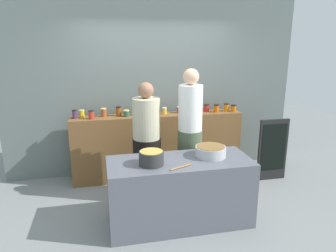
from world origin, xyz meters
The scene contains 26 objects.
ground centered at (0.00, 0.00, 0.00)m, with size 12.00×12.00×0.00m, color gray.
storefront_wall centered at (0.00, 1.45, 1.50)m, with size 4.80×0.12×3.00m, color slate.
display_shelf centered at (0.00, 1.10, 0.52)m, with size 2.70×0.36×1.04m, color brown.
prep_table centered at (0.00, -0.30, 0.40)m, with size 1.70×0.70×0.80m, color #565862.
preserve_jar_0 centered at (-1.26, 1.12, 1.10)m, with size 0.07×0.07×0.13m.
preserve_jar_1 centered at (-1.15, 1.15, 1.10)m, with size 0.08×0.08×0.12m.
preserve_jar_2 centered at (-1.01, 1.04, 1.10)m, with size 0.09×0.09×0.13m.
preserve_jar_3 centered at (-0.83, 1.16, 1.10)m, with size 0.09×0.09×0.13m.
preserve_jar_4 centered at (-0.60, 1.13, 1.11)m, with size 0.09×0.09×0.15m.
preserve_jar_5 centered at (-0.49, 1.08, 1.09)m, with size 0.09×0.09×0.10m.
preserve_jar_6 centered at (-0.33, 1.14, 1.11)m, with size 0.09×0.09×0.14m.
preserve_jar_7 centered at (-0.22, 1.10, 1.11)m, with size 0.07×0.07×0.15m.
preserve_jar_8 centered at (-0.09, 1.05, 1.11)m, with size 0.08×0.08×0.14m.
preserve_jar_9 centered at (0.11, 1.12, 1.09)m, with size 0.07×0.07×0.10m.
preserve_jar_10 centered at (0.37, 1.15, 1.09)m, with size 0.09×0.09×0.10m.
preserve_jar_11 centered at (0.57, 1.05, 1.09)m, with size 0.09×0.09×0.10m.
preserve_jar_12 centered at (0.83, 1.17, 1.10)m, with size 0.09×0.09×0.12m.
preserve_jar_13 centered at (0.97, 1.08, 1.10)m, with size 0.09×0.09×0.13m.
preserve_jar_14 centered at (1.15, 1.11, 1.10)m, with size 0.09×0.09×0.13m.
preserve_jar_15 centered at (1.26, 1.06, 1.09)m, with size 0.09×0.09×0.11m.
cooking_pot_left centered at (-0.35, -0.36, 0.88)m, with size 0.28×0.28×0.16m.
cooking_pot_center centered at (0.40, -0.25, 0.87)m, with size 0.37×0.37×0.13m.
wooden_spoon centered at (-0.05, -0.52, 0.81)m, with size 0.02×0.02×0.28m, color #9E703D.
cook_with_tongs centered at (-0.29, 0.37, 0.74)m, with size 0.38×0.38×1.64m.
cook_in_cap centered at (0.29, 0.28, 0.84)m, with size 0.33×0.33×1.82m.
chalkboard_sign centered at (1.74, 0.58, 0.50)m, with size 0.48×0.05×0.99m.
Camera 1 is at (-0.89, -3.66, 2.16)m, focal length 33.75 mm.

